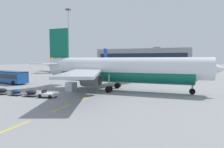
{
  "coord_description": "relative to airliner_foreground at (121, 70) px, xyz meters",
  "views": [
    {
      "loc": [
        31.5,
        -11.2,
        5.84
      ],
      "look_at": [
        17.55,
        26.71,
        2.75
      ],
      "focal_mm": 30.62,
      "sensor_mm": 36.0,
      "label": 1
    }
  ],
  "objects": [
    {
      "name": "ground",
      "position": [
        19.28,
        17.15,
        -3.95
      ],
      "size": [
        400.0,
        400.0,
        0.0
      ],
      "primitive_type": "plane",
      "color": "gray"
    },
    {
      "name": "apron_paint_markings",
      "position": [
        -2.72,
        15.27,
        -3.95
      ],
      "size": [
        8.0,
        97.78,
        0.01
      ],
      "color": "yellow",
      "rests_on": "ground"
    },
    {
      "name": "airliner_foreground",
      "position": [
        0.0,
        0.0,
        0.0
      ],
      "size": [
        34.71,
        34.63,
        12.2
      ],
      "color": "white",
      "rests_on": "ground"
    },
    {
      "name": "airliner_mid_left",
      "position": [
        -41.74,
        47.12,
        -0.45
      ],
      "size": [
        30.65,
        30.72,
        10.8
      ],
      "color": "silver",
      "rests_on": "ground"
    },
    {
      "name": "airliner_far_center",
      "position": [
        -31.77,
        84.68,
        0.01
      ],
      "size": [
        34.75,
        34.84,
        12.25
      ],
      "color": "white",
      "rests_on": "ground"
    },
    {
      "name": "apron_shuttle_bus",
      "position": [
        -28.96,
        0.77,
        -2.2
      ],
      "size": [
        12.32,
        5.05,
        3.0
      ],
      "color": "#194C99",
      "rests_on": "ground"
    },
    {
      "name": "fuel_service_truck",
      "position": [
        13.11,
        21.33,
        -2.3
      ],
      "size": [
        3.85,
        7.35,
        3.14
      ],
      "color": "black",
      "rests_on": "ground"
    },
    {
      "name": "ground_power_truck",
      "position": [
        -9.61,
        20.36,
        -2.3
      ],
      "size": [
        4.26,
        7.39,
        3.14
      ],
      "color": "black",
      "rests_on": "ground"
    },
    {
      "name": "baggage_train",
      "position": [
        -13.05,
        -10.43,
        -3.42
      ],
      "size": [
        11.64,
        1.91,
        1.14
      ],
      "color": "silver",
      "rests_on": "ground"
    },
    {
      "name": "uld_cargo_container",
      "position": [
        -8.49,
        -3.71,
        -3.15
      ],
      "size": [
        1.79,
        1.76,
        1.6
      ],
      "color": "#B7BCC6",
      "rests_on": "ground"
    },
    {
      "name": "apron_light_mast_near",
      "position": [
        -36.14,
        38.49,
        12.99
      ],
      "size": [
        1.8,
        1.8,
        27.57
      ],
      "color": "slate",
      "rests_on": "ground"
    },
    {
      "name": "terminal_satellite",
      "position": [
        -22.6,
        139.08,
        3.68
      ],
      "size": [
        81.0,
        24.17,
        16.82
      ],
      "color": "gray",
      "rests_on": "ground"
    }
  ]
}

